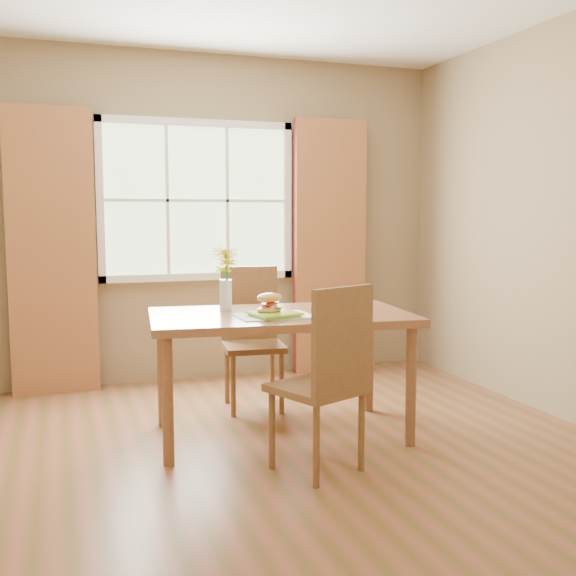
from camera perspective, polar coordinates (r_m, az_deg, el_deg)
The scene contains 12 objects.
room at distance 3.84m, azimuth -2.14°, elevation 5.65°, with size 4.24×3.84×2.74m.
window at distance 5.66m, azimuth -7.68°, elevation 7.34°, with size 1.62×0.06×1.32m.
curtain_left at distance 5.46m, azimuth -19.35°, elevation 2.88°, with size 0.65×0.08×2.20m, color maroon.
curtain_right at distance 5.91m, azimuth 3.57°, elevation 3.47°, with size 0.65×0.08×2.20m, color maroon.
dining_table at distance 4.20m, azimuth -0.63°, elevation -3.22°, with size 1.68×1.06×0.78m.
chair_near at distance 3.59m, azimuth 3.46°, elevation -7.12°, with size 0.56×0.56×1.02m.
chair_far at distance 4.89m, azimuth -3.12°, elevation -3.58°, with size 0.47×0.47×1.01m.
placemat at distance 4.06m, azimuth -1.19°, elevation -2.36°, with size 0.45×0.33×0.01m, color #E4EEC9.
plate at distance 4.03m, azimuth -1.18°, elevation -2.30°, with size 0.26×0.26×0.01m, color #8FDE37.
croissant_sandwich at distance 4.04m, azimuth -1.58°, elevation -1.31°, with size 0.19×0.14×0.12m.
water_glass at distance 4.15m, azimuth 3.16°, elevation -1.43°, with size 0.08×0.08×0.12m.
flower_vase at distance 4.30m, azimuth -5.30°, elevation 1.46°, with size 0.16×0.16×0.40m.
Camera 1 is at (-1.11, -3.68, 1.40)m, focal length 42.00 mm.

